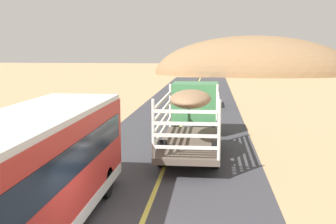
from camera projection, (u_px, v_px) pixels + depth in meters
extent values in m
cube|color=#3F7F4C|center=(195.00, 102.00, 23.62)|extent=(2.50, 2.20, 2.20)
cube|color=#192333|center=(195.00, 94.00, 23.56)|extent=(2.53, 1.54, 0.70)
cube|color=brown|center=(190.00, 143.00, 18.48)|extent=(2.50, 6.40, 0.24)
cylinder|color=silver|center=(170.00, 106.00, 21.51)|extent=(0.12, 0.12, 2.20)
cylinder|color=silver|center=(217.00, 106.00, 21.26)|extent=(0.12, 0.12, 2.20)
cylinder|color=silver|center=(153.00, 129.00, 15.33)|extent=(0.12, 0.12, 2.20)
cylinder|color=silver|center=(219.00, 130.00, 15.09)|extent=(0.12, 0.12, 2.20)
cube|color=silver|center=(163.00, 130.00, 18.52)|extent=(0.08, 6.30, 0.12)
cube|color=silver|center=(218.00, 131.00, 18.27)|extent=(0.08, 6.30, 0.12)
cube|color=silver|center=(186.00, 148.00, 15.29)|extent=(2.40, 0.08, 0.12)
cube|color=silver|center=(163.00, 120.00, 18.46)|extent=(0.08, 6.30, 0.12)
cube|color=silver|center=(218.00, 121.00, 18.21)|extent=(0.08, 6.30, 0.12)
cube|color=silver|center=(186.00, 136.00, 15.22)|extent=(2.40, 0.08, 0.12)
cube|color=silver|center=(163.00, 110.00, 18.39)|extent=(0.08, 6.30, 0.12)
cube|color=silver|center=(219.00, 111.00, 18.14)|extent=(0.08, 6.30, 0.12)
cube|color=silver|center=(186.00, 124.00, 15.16)|extent=(2.40, 0.08, 0.12)
cube|color=silver|center=(163.00, 100.00, 18.32)|extent=(0.08, 6.30, 0.12)
cube|color=silver|center=(219.00, 101.00, 18.07)|extent=(0.08, 6.30, 0.12)
cube|color=silver|center=(186.00, 112.00, 15.09)|extent=(2.40, 0.08, 0.12)
ellipsoid|color=#8C6B4C|center=(191.00, 99.00, 18.18)|extent=(1.75, 3.84, 0.70)
cylinder|color=black|center=(176.00, 124.00, 23.93)|extent=(0.32, 1.10, 1.10)
cylinder|color=black|center=(215.00, 125.00, 23.70)|extent=(0.32, 1.10, 1.10)
cylinder|color=black|center=(162.00, 153.00, 17.36)|extent=(0.32, 1.10, 1.10)
cylinder|color=black|center=(215.00, 154.00, 17.13)|extent=(0.32, 1.10, 1.10)
cube|color=red|center=(29.00, 175.00, 10.50)|extent=(2.50, 10.00, 2.70)
cube|color=white|center=(26.00, 119.00, 10.28)|extent=(2.45, 9.80, 0.16)
cube|color=#192333|center=(28.00, 157.00, 10.43)|extent=(2.54, 9.20, 0.80)
cube|color=silver|center=(31.00, 219.00, 10.67)|extent=(2.53, 9.80, 0.36)
cylinder|color=black|center=(41.00, 180.00, 13.99)|extent=(0.30, 1.00, 1.00)
cylinder|color=black|center=(105.00, 182.00, 13.76)|extent=(0.30, 1.00, 1.00)
cube|color=#264C8C|center=(200.00, 99.00, 34.77)|extent=(1.90, 4.60, 0.90)
cube|color=#264C8C|center=(200.00, 88.00, 34.49)|extent=(1.75, 3.59, 0.80)
cube|color=#192333|center=(200.00, 88.00, 34.49)|extent=(1.79, 3.22, 0.44)
cube|color=silver|center=(199.00, 106.00, 32.64)|extent=(1.86, 0.20, 0.24)
cube|color=red|center=(188.00, 100.00, 32.59)|extent=(0.16, 0.06, 0.14)
cube|color=red|center=(209.00, 100.00, 32.42)|extent=(0.16, 0.06, 0.14)
cylinder|color=black|center=(190.00, 100.00, 36.30)|extent=(0.26, 0.76, 0.76)
cylinder|color=black|center=(210.00, 100.00, 36.13)|extent=(0.26, 0.76, 0.76)
cylinder|color=black|center=(189.00, 104.00, 33.50)|extent=(0.26, 0.76, 0.76)
cylinder|color=black|center=(209.00, 105.00, 33.33)|extent=(0.26, 0.76, 0.76)
ellipsoid|color=#84705B|center=(66.00, 113.00, 29.58)|extent=(1.06, 1.26, 0.67)
ellipsoid|color=olive|center=(254.00, 74.00, 76.91)|extent=(36.11, 20.04, 14.01)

